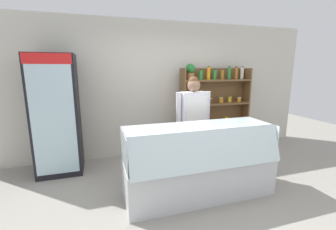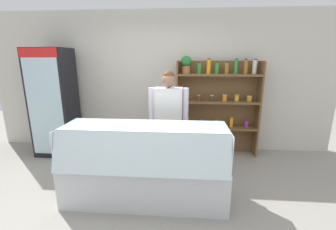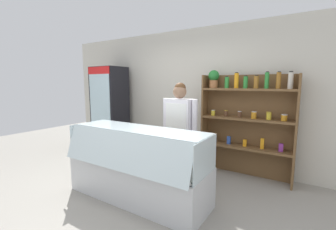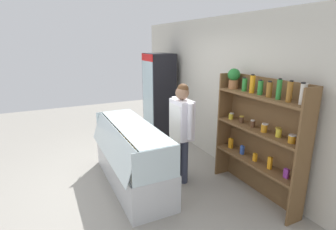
% 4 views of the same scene
% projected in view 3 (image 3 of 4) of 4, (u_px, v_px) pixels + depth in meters
% --- Properties ---
extents(ground_plane, '(12.00, 12.00, 0.00)m').
position_uv_depth(ground_plane, '(130.00, 201.00, 3.13)').
color(ground_plane, gray).
extents(back_wall, '(6.80, 0.10, 2.70)m').
position_uv_depth(back_wall, '(194.00, 97.00, 4.61)').
color(back_wall, beige).
rests_on(back_wall, ground).
extents(drinks_fridge, '(0.71, 0.60, 2.00)m').
position_uv_depth(drinks_fridge, '(110.00, 110.00, 5.27)').
color(drinks_fridge, black).
rests_on(drinks_fridge, ground).
extents(shelving_unit, '(1.54, 0.29, 1.86)m').
position_uv_depth(shelving_unit, '(245.00, 118.00, 3.86)').
color(shelving_unit, brown).
rests_on(shelving_unit, ground).
extents(deli_display_case, '(2.07, 0.75, 1.01)m').
position_uv_depth(deli_display_case, '(137.00, 177.00, 3.18)').
color(deli_display_case, silver).
rests_on(deli_display_case, ground).
extents(shop_clerk, '(0.62, 0.25, 1.64)m').
position_uv_depth(shop_clerk, '(179.00, 124.00, 3.61)').
color(shop_clerk, '#383D51').
rests_on(shop_clerk, ground).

